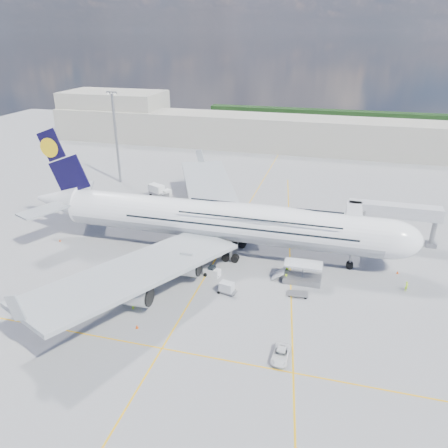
% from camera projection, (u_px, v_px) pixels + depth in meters
% --- Properties ---
extents(ground, '(300.00, 300.00, 0.00)m').
position_uv_depth(ground, '(205.00, 277.00, 78.34)').
color(ground, gray).
rests_on(ground, ground).
extents(taxi_line_main, '(0.25, 220.00, 0.01)m').
position_uv_depth(taxi_line_main, '(205.00, 277.00, 78.33)').
color(taxi_line_main, '#EBA80C').
rests_on(taxi_line_main, ground).
extents(taxi_line_cross, '(120.00, 0.25, 0.01)m').
position_uv_depth(taxi_line_cross, '(162.00, 348.00, 60.69)').
color(taxi_line_cross, '#EBA80C').
rests_on(taxi_line_cross, ground).
extents(taxi_line_diag, '(14.16, 99.06, 0.01)m').
position_uv_depth(taxi_line_diag, '(290.00, 261.00, 83.82)').
color(taxi_line_diag, '#EBA80C').
rests_on(taxi_line_diag, ground).
extents(airliner, '(77.26, 79.15, 23.71)m').
position_uv_depth(airliner, '(221.00, 221.00, 84.31)').
color(airliner, white).
rests_on(airliner, ground).
extents(jet_bridge, '(18.80, 12.10, 8.50)m').
position_uv_depth(jet_bridge, '(378.00, 215.00, 86.92)').
color(jet_bridge, '#B7B7BC').
rests_on(jet_bridge, ground).
extents(cargo_loader, '(8.53, 3.20, 3.67)m').
position_uv_depth(cargo_loader, '(301.00, 275.00, 76.37)').
color(cargo_loader, silver).
rests_on(cargo_loader, ground).
extents(light_mast, '(3.00, 0.70, 25.50)m').
position_uv_depth(light_mast, '(116.00, 137.00, 122.21)').
color(light_mast, gray).
rests_on(light_mast, ground).
extents(terminal, '(180.00, 16.00, 12.00)m').
position_uv_depth(terminal, '(282.00, 133.00, 159.72)').
color(terminal, '#B2AD9E').
rests_on(terminal, ground).
extents(hangar, '(40.00, 22.00, 18.00)m').
position_uv_depth(hangar, '(115.00, 114.00, 179.60)').
color(hangar, '#B2AD9E').
rests_on(hangar, ground).
extents(tree_line, '(160.00, 6.00, 8.00)m').
position_uv_depth(tree_line, '(388.00, 122.00, 190.69)').
color(tree_line, '#193814').
rests_on(tree_line, ground).
extents(dolly_row_a, '(3.14, 1.81, 1.93)m').
position_uv_depth(dolly_row_a, '(84.00, 284.00, 74.18)').
color(dolly_row_a, gray).
rests_on(dolly_row_a, ground).
extents(dolly_row_b, '(3.22, 2.00, 1.92)m').
position_uv_depth(dolly_row_b, '(93.00, 295.00, 71.10)').
color(dolly_row_b, gray).
rests_on(dolly_row_b, ground).
extents(dolly_row_c, '(3.25, 2.54, 0.42)m').
position_uv_depth(dolly_row_c, '(101.00, 304.00, 70.02)').
color(dolly_row_c, gray).
rests_on(dolly_row_c, ground).
extents(dolly_back, '(3.23, 2.23, 0.43)m').
position_uv_depth(dolly_back, '(98.00, 281.00, 76.30)').
color(dolly_back, gray).
rests_on(dolly_back, ground).
extents(dolly_nose_far, '(3.45, 2.03, 0.49)m').
position_uv_depth(dolly_nose_far, '(298.00, 294.00, 72.62)').
color(dolly_nose_far, gray).
rests_on(dolly_nose_far, ground).
extents(dolly_nose_near, '(3.40, 2.29, 1.98)m').
position_uv_depth(dolly_nose_near, '(227.00, 287.00, 73.13)').
color(dolly_nose_near, gray).
rests_on(dolly_nose_near, ground).
extents(baggage_tug, '(3.26, 2.02, 1.89)m').
position_uv_depth(baggage_tug, '(212.00, 272.00, 78.37)').
color(baggage_tug, white).
rests_on(baggage_tug, ground).
extents(catering_truck_inner, '(6.84, 3.83, 3.85)m').
position_uv_depth(catering_truck_inner, '(205.00, 210.00, 102.62)').
color(catering_truck_inner, gray).
rests_on(catering_truck_inner, ground).
extents(catering_truck_outer, '(6.43, 4.41, 3.54)m').
position_uv_depth(catering_truck_outer, '(159.00, 192.00, 114.75)').
color(catering_truck_outer, gray).
rests_on(catering_truck_outer, ground).
extents(service_van, '(2.27, 4.71, 1.29)m').
position_uv_depth(service_van, '(280.00, 355.00, 58.54)').
color(service_van, white).
rests_on(service_van, ground).
extents(crew_nose, '(0.74, 0.78, 1.79)m').
position_uv_depth(crew_nose, '(406.00, 286.00, 73.77)').
color(crew_nose, '#C5FF1A').
rests_on(crew_nose, ground).
extents(crew_loader, '(1.18, 1.08, 1.96)m').
position_uv_depth(crew_loader, '(287.00, 270.00, 78.56)').
color(crew_loader, '#A6E918').
rests_on(crew_loader, ground).
extents(crew_wing, '(0.50, 1.17, 1.98)m').
position_uv_depth(crew_wing, '(92.00, 294.00, 71.31)').
color(crew_wing, '#CAFF1A').
rests_on(crew_wing, ground).
extents(crew_van, '(0.79, 0.87, 1.50)m').
position_uv_depth(crew_van, '(286.00, 278.00, 76.58)').
color(crew_van, '#B3F019').
rests_on(crew_van, ground).
extents(crew_tug, '(1.37, 1.03, 1.89)m').
position_uv_depth(crew_tug, '(132.00, 304.00, 68.90)').
color(crew_tug, '#BCFF1A').
rests_on(crew_tug, ground).
extents(cone_nose, '(0.44, 0.44, 0.56)m').
position_uv_depth(cone_nose, '(398.00, 272.00, 79.28)').
color(cone_nose, '#F34B0C').
rests_on(cone_nose, ground).
extents(cone_wing_left_inner, '(0.50, 0.50, 0.64)m').
position_uv_depth(cone_wing_left_inner, '(221.00, 231.00, 95.59)').
color(cone_wing_left_inner, '#F34B0C').
rests_on(cone_wing_left_inner, ground).
extents(cone_wing_left_outer, '(0.39, 0.39, 0.49)m').
position_uv_depth(cone_wing_left_outer, '(227.00, 204.00, 110.55)').
color(cone_wing_left_outer, '#F34B0C').
rests_on(cone_wing_left_outer, ground).
extents(cone_wing_right_inner, '(0.41, 0.41, 0.52)m').
position_uv_depth(cone_wing_right_inner, '(178.00, 262.00, 82.75)').
color(cone_wing_right_inner, '#F34B0C').
rests_on(cone_wing_right_inner, ground).
extents(cone_wing_right_outer, '(0.47, 0.47, 0.59)m').
position_uv_depth(cone_wing_right_outer, '(137.00, 327.00, 64.70)').
color(cone_wing_right_outer, '#F34B0C').
rests_on(cone_wing_right_outer, ground).
extents(cone_tail, '(0.40, 0.40, 0.51)m').
position_uv_depth(cone_tail, '(60.00, 240.00, 91.36)').
color(cone_tail, '#F34B0C').
rests_on(cone_tail, ground).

